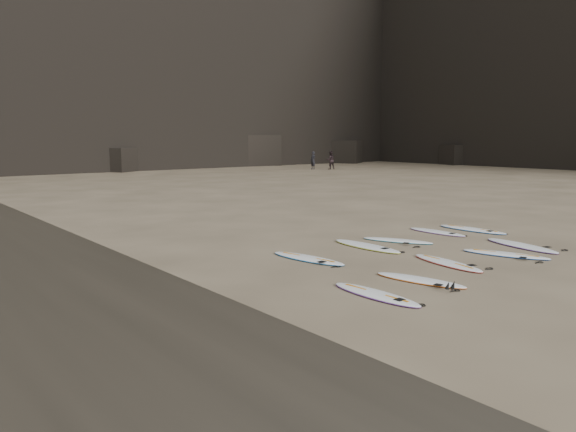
% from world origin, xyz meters
% --- Properties ---
extents(ground, '(240.00, 240.00, 0.00)m').
position_xyz_m(ground, '(0.00, 0.00, 0.00)').
color(ground, '#897559').
rests_on(ground, ground).
extents(surfboard_0, '(0.62, 2.45, 0.09)m').
position_xyz_m(surfboard_0, '(-4.37, -0.91, 0.04)').
color(surfboard_0, white).
rests_on(surfboard_0, ground).
extents(surfboard_1, '(1.06, 2.39, 0.08)m').
position_xyz_m(surfboard_1, '(-2.61, -0.73, 0.04)').
color(surfboard_1, white).
rests_on(surfboard_1, ground).
extents(surfboard_2, '(1.03, 2.56, 0.09)m').
position_xyz_m(surfboard_2, '(-0.55, -0.01, 0.04)').
color(surfboard_2, white).
rests_on(surfboard_2, ground).
extents(surfboard_3, '(1.33, 2.55, 0.09)m').
position_xyz_m(surfboard_3, '(1.74, -0.40, 0.04)').
color(surfboard_3, white).
rests_on(surfboard_3, ground).
extents(surfboard_4, '(1.24, 2.82, 0.10)m').
position_xyz_m(surfboard_4, '(3.33, 0.00, 0.05)').
color(surfboard_4, white).
rests_on(surfboard_4, ground).
extents(surfboard_5, '(1.01, 2.62, 0.09)m').
position_xyz_m(surfboard_5, '(-3.17, 2.78, 0.05)').
color(surfboard_5, white).
rests_on(surfboard_5, ground).
extents(surfboard_6, '(0.68, 2.75, 0.10)m').
position_xyz_m(surfboard_6, '(-0.57, 3.00, 0.05)').
color(surfboard_6, white).
rests_on(surfboard_6, ground).
extents(surfboard_7, '(1.52, 2.38, 0.09)m').
position_xyz_m(surfboard_7, '(0.94, 3.03, 0.04)').
color(surfboard_7, white).
rests_on(surfboard_7, ground).
extents(surfboard_8, '(0.61, 2.36, 0.08)m').
position_xyz_m(surfboard_8, '(3.37, 3.26, 0.04)').
color(surfboard_8, white).
rests_on(surfboard_8, ground).
extents(surfboard_9, '(0.76, 2.74, 0.10)m').
position_xyz_m(surfboard_9, '(4.82, 2.77, 0.05)').
color(surfboard_9, white).
rests_on(surfboard_9, ground).
extents(person_a, '(0.45, 0.69, 1.87)m').
position_xyz_m(person_a, '(25.43, 35.53, 0.94)').
color(person_a, black).
rests_on(person_a, ground).
extents(person_b, '(1.14, 1.04, 1.90)m').
position_xyz_m(person_b, '(26.85, 34.36, 0.95)').
color(person_b, black).
rests_on(person_b, ground).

